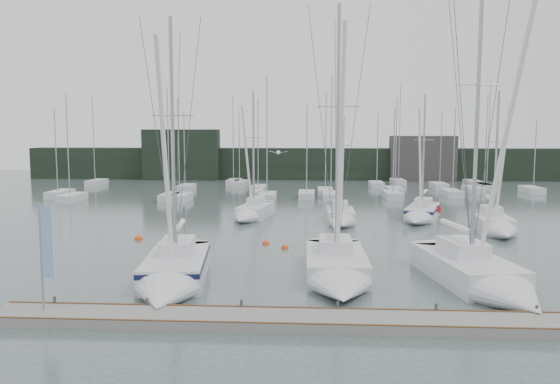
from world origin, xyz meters
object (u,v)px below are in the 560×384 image
Objects in this scene: sailboat_near_center at (338,274)px; buoy_d at (266,244)px; buoy_a at (285,248)px; sailboat_mid_d at (420,215)px; sailboat_mid_c at (341,218)px; sailboat_mid_e at (496,227)px; buoy_c at (139,239)px; buoy_b at (337,239)px; sailboat_near_left at (172,276)px; sailboat_near_right at (487,281)px; dock_banner at (45,247)px; sailboat_mid_b at (251,213)px.

buoy_d is at bearing 114.03° from sailboat_near_center.
buoy_a is at bearing -43.06° from buoy_d.
sailboat_mid_d is at bearing 46.54° from buoy_a.
buoy_d is at bearing -124.37° from sailboat_mid_c.
sailboat_mid_e is 18.56× the size of buoy_c.
buoy_b is at bearing 3.58° from buoy_c.
sailboat_near_left reaches higher than buoy_b.
sailboat_near_right is 19.83m from sailboat_mid_c.
dock_banner is at bearing -121.96° from buoy_a.
buoy_d is (-1.38, 1.29, 0.00)m from buoy_a.
sailboat_mid_d is at bearing 67.69° from sailboat_near_center.
sailboat_near_left is 15.21m from sailboat_near_right.
sailboat_near_center is at bearing -38.18° from buoy_c.
sailboat_near_right is 23.85m from buoy_c.
buoy_d is at bearing -6.45° from buoy_c.
dock_banner is (-19.08, -4.90, 2.42)m from sailboat_near_right.
buoy_a is (-15.60, -5.95, -0.56)m from sailboat_mid_e.
sailboat_mid_c reaches higher than buoy_d.
buoy_b is (0.50, 11.66, -0.55)m from sailboat_near_center.
buoy_b is 21.80m from dock_banner.
dock_banner reaches higher than buoy_d.
buoy_a is at bearing -114.01° from sailboat_mid_c.
sailboat_mid_b is at bearing -161.68° from sailboat_mid_d.
sailboat_near_left reaches higher than buoy_d.
buoy_b is at bearing 41.74° from buoy_a.
sailboat_mid_b is 22.76× the size of buoy_a.
sailboat_mid_e is 21.99× the size of buoy_a.
sailboat_mid_b is 1.10× the size of sailboat_mid_c.
sailboat_mid_c is 9.91m from buoy_d.
dock_banner is 8.93× the size of buoy_d.
sailboat_mid_c is at bearing 97.23° from sailboat_near_right.
sailboat_mid_e is at bearing 20.88° from buoy_a.
sailboat_mid_d reaches higher than sailboat_mid_c.
sailboat_mid_c reaches higher than buoy_c.
sailboat_near_right is at bearing -8.83° from sailboat_near_center.
sailboat_mid_c reaches higher than buoy_b.
sailboat_near_right is at bearing -42.99° from buoy_a.
sailboat_near_right is 1.46× the size of sailboat_mid_e.
dock_banner reaches higher than buoy_b.
buoy_c is (-5.52, 11.90, -0.61)m from sailboat_near_left.
sailboat_mid_c reaches higher than dock_banner.
sailboat_near_center is at bearing 41.39° from dock_banner.
buoy_d is (-12.45, -10.40, -0.56)m from sailboat_mid_d.
sailboat_mid_b is 20.05m from sailboat_mid_e.
buoy_c is (-14.78, -7.14, -0.54)m from sailboat_mid_c.
sailboat_near_right is 1.41× the size of sailboat_mid_b.
buoy_a is (-10.13, 9.45, -0.61)m from sailboat_near_right.
buoy_b is (7.22, -8.47, -0.53)m from sailboat_mid_b.
sailboat_mid_d is at bearing 133.80° from sailboat_mid_e.
sailboat_near_left reaches higher than buoy_a.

